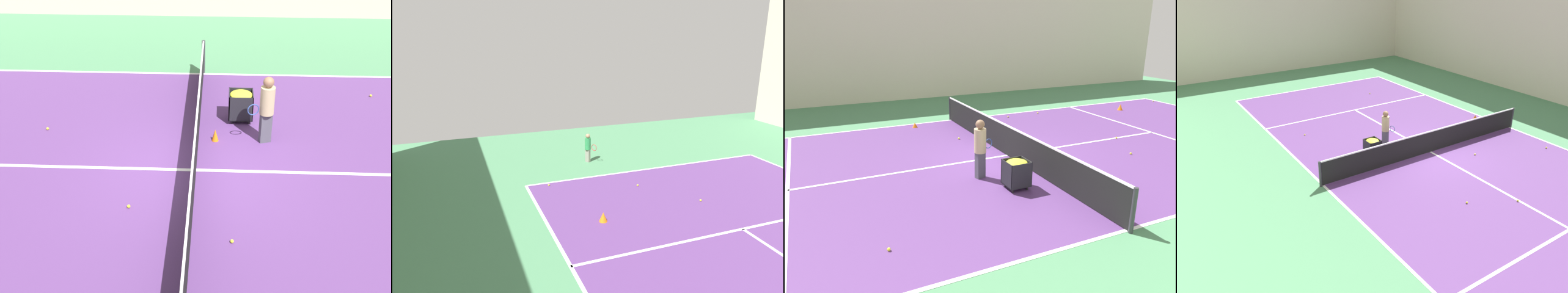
# 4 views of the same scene
# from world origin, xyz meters

# --- Properties ---
(ground_plane) EXTENTS (38.55, 38.55, 0.00)m
(ground_plane) POSITION_xyz_m (0.00, 0.00, 0.00)
(ground_plane) COLOR #477F56
(court_playing_area) EXTENTS (10.38, 23.58, 0.00)m
(court_playing_area) POSITION_xyz_m (0.00, 0.00, 0.00)
(court_playing_area) COLOR #563370
(court_playing_area) RESTS_ON ground
(line_baseline_far) EXTENTS (10.38, 0.10, 0.00)m
(line_baseline_far) POSITION_xyz_m (0.00, 11.79, 0.01)
(line_baseline_far) COLOR white
(line_baseline_far) RESTS_ON ground
(line_sideline_left) EXTENTS (0.10, 23.58, 0.00)m
(line_sideline_left) POSITION_xyz_m (-5.19, 0.00, 0.01)
(line_sideline_left) COLOR white
(line_sideline_left) RESTS_ON ground
(line_sideline_right) EXTENTS (0.10, 23.58, 0.00)m
(line_sideline_right) POSITION_xyz_m (5.19, 0.00, 0.01)
(line_sideline_right) COLOR white
(line_sideline_right) RESTS_ON ground
(line_service_far) EXTENTS (10.38, 0.10, 0.00)m
(line_service_far) POSITION_xyz_m (0.00, 6.48, 0.01)
(line_service_far) COLOR white
(line_service_far) RESTS_ON ground
(line_centre_service) EXTENTS (0.10, 12.97, 0.00)m
(line_centre_service) POSITION_xyz_m (0.00, 0.00, 0.01)
(line_centre_service) COLOR white
(line_centre_service) RESTS_ON ground
(hall_enclosure_far) EXTENTS (21.35, 0.15, 7.67)m
(hall_enclosure_far) POSITION_xyz_m (0.00, 17.35, 3.84)
(hall_enclosure_far) COLOR beige
(hall_enclosure_far) RESTS_ON ground
(tennis_net) EXTENTS (10.68, 0.10, 1.02)m
(tennis_net) POSITION_xyz_m (0.00, 0.00, 0.53)
(tennis_net) COLOR #2D2D33
(tennis_net) RESTS_ON ground
(coach_at_net) EXTENTS (0.41, 0.67, 1.67)m
(coach_at_net) POSITION_xyz_m (-1.31, 1.58, 0.96)
(coach_at_net) COLOR #4C4C56
(coach_at_net) RESTS_ON ground
(ball_cart) EXTENTS (0.58, 0.60, 0.79)m
(ball_cart) POSITION_xyz_m (-2.36, 1.03, 0.56)
(ball_cart) COLOR black
(ball_cart) RESTS_ON ground
(training_cone_0) EXTENTS (0.21, 0.21, 0.20)m
(training_cone_0) POSITION_xyz_m (4.66, 1.79, 0.10)
(training_cone_0) COLOR orange
(training_cone_0) RESTS_ON ground
(training_cone_2) EXTENTS (0.17, 0.17, 0.30)m
(training_cone_2) POSITION_xyz_m (-1.29, 0.41, 0.15)
(training_cone_2) COLOR orange
(training_cone_2) RESTS_ON ground
(tennis_ball_1) EXTENTS (0.07, 0.07, 0.07)m
(tennis_ball_1) POSITION_xyz_m (2.34, 0.77, 0.04)
(tennis_ball_1) COLOR yellow
(tennis_ball_1) RESTS_ON ground
(tennis_ball_3) EXTENTS (0.07, 0.07, 0.07)m
(tennis_ball_3) POSITION_xyz_m (4.55, -2.53, 0.04)
(tennis_ball_3) COLOR yellow
(tennis_ball_3) RESTS_ON ground
(tennis_ball_5) EXTENTS (0.07, 0.07, 0.07)m
(tennis_ball_5) POSITION_xyz_m (1.40, -1.26, 0.04)
(tennis_ball_5) COLOR yellow
(tennis_ball_5) RESTS_ON ground
(tennis_ball_6) EXTENTS (0.07, 0.07, 0.07)m
(tennis_ball_6) POSITION_xyz_m (-1.62, -3.74, 0.04)
(tennis_ball_6) COLOR yellow
(tennis_ball_6) RESTS_ON ground
(tennis_ball_8) EXTENTS (0.07, 0.07, 0.07)m
(tennis_ball_8) POSITION_xyz_m (-0.06, -4.60, 0.04)
(tennis_ball_8) COLOR yellow
(tennis_ball_8) RESTS_ON ground
(tennis_ball_10) EXTENTS (0.07, 0.07, 0.07)m
(tennis_ball_10) POSITION_xyz_m (2.36, 8.57, 0.04)
(tennis_ball_10) COLOR yellow
(tennis_ball_10) RESTS_ON ground
(tennis_ball_11) EXTENTS (0.07, 0.07, 0.07)m
(tennis_ball_11) POSITION_xyz_m (-3.85, 4.68, 0.04)
(tennis_ball_11) COLOR yellow
(tennis_ball_11) RESTS_ON ground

